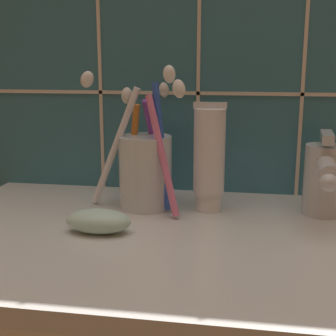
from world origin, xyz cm
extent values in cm
cube|color=silver|center=(0.00, 0.00, 1.00)|extent=(58.60, 37.37, 2.00)
cube|color=#336B7F|center=(0.00, 18.93, 21.97)|extent=(68.60, 1.50, 43.95)
cube|color=beige|center=(0.00, 18.08, 16.70)|extent=(68.60, 0.24, 0.50)
cube|color=beige|center=(-13.18, 18.08, 21.97)|extent=(0.50, 0.24, 43.95)
cube|color=beige|center=(1.46, 18.08, 21.97)|extent=(0.50, 0.24, 43.95)
cube|color=beige|center=(16.11, 18.08, 21.97)|extent=(0.50, 0.24, 43.95)
cylinder|color=silver|center=(-4.54, 9.16, 6.83)|extent=(7.03, 7.03, 9.65)
cylinder|color=blue|center=(-2.12, 8.01, 10.50)|extent=(3.17, 2.61, 16.33)
ellipsoid|color=white|center=(-1.03, 7.24, 19.69)|extent=(2.37, 2.21, 2.42)
cylinder|color=purple|center=(-3.88, 12.36, 9.33)|extent=(2.53, 6.10, 14.18)
ellipsoid|color=white|center=(-3.06, 15.26, 17.29)|extent=(1.90, 2.62, 2.66)
cylinder|color=orange|center=(-6.63, 10.86, 9.02)|extent=(2.79, 2.48, 13.37)
ellipsoid|color=white|center=(-7.52, 11.57, 16.73)|extent=(2.37, 2.26, 2.42)
cylinder|color=white|center=(-8.54, 8.87, 10.16)|extent=(7.17, 1.12, 15.85)
ellipsoid|color=white|center=(-12.11, 8.98, 18.93)|extent=(2.43, 1.37, 2.67)
cylinder|color=pink|center=(-1.77, 6.37, 9.73)|extent=(5.28, 4.51, 14.97)
ellipsoid|color=white|center=(0.54, 4.50, 18.10)|extent=(2.63, 2.48, 2.64)
cylinder|color=white|center=(3.90, 9.16, 3.21)|extent=(3.46, 3.46, 2.41)
cylinder|color=white|center=(3.90, 9.16, 9.91)|extent=(4.07, 4.07, 10.99)
cube|color=silver|center=(3.90, 9.16, 15.81)|extent=(4.27, 0.36, 0.80)
cylinder|color=silver|center=(18.45, 9.73, 6.51)|extent=(5.02, 5.02, 9.02)
cylinder|color=silver|center=(18.02, 5.59, 9.03)|extent=(3.10, 8.51, 2.26)
sphere|color=silver|center=(17.60, 1.46, 8.28)|extent=(2.11, 2.11, 2.11)
cube|color=silver|center=(18.45, 9.73, 12.02)|extent=(2.01, 6.11, 1.20)
ellipsoid|color=silver|center=(-7.87, -1.33, 3.37)|extent=(7.60, 4.18, 2.75)
camera|label=1|loc=(8.18, -50.15, 21.28)|focal=50.00mm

